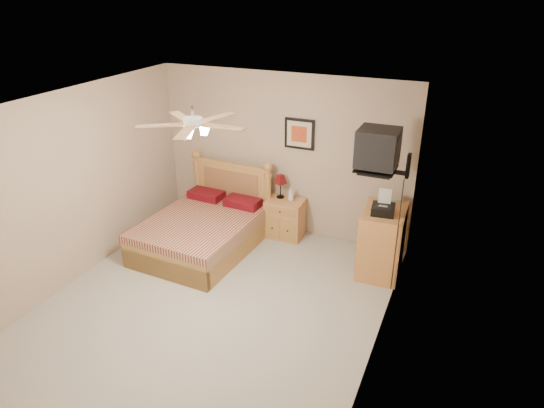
{
  "coord_description": "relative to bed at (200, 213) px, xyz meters",
  "views": [
    {
      "loc": [
        2.63,
        -4.29,
        3.68
      ],
      "look_at": [
        0.4,
        0.9,
        1.07
      ],
      "focal_mm": 32.0,
      "sensor_mm": 36.0,
      "label": 1
    }
  ],
  "objects": [
    {
      "name": "wall_back",
      "position": [
        0.84,
        1.13,
        0.65
      ],
      "size": [
        4.0,
        0.04,
        2.5
      ],
      "primitive_type": "cube",
      "color": "tan",
      "rests_on": "ground"
    },
    {
      "name": "fax_machine",
      "position": [
        2.57,
        0.34,
        0.49
      ],
      "size": [
        0.32,
        0.34,
        0.31
      ],
      "primitive_type": null,
      "rotation": [
        0.0,
        0.0,
        0.11
      ],
      "color": "black",
      "rests_on": "dresser"
    },
    {
      "name": "nightstand",
      "position": [
        0.99,
        0.88,
        -0.29
      ],
      "size": [
        0.58,
        0.44,
        0.61
      ],
      "primitive_type": "cube",
      "rotation": [
        0.0,
        0.0,
        0.03
      ],
      "color": "tan",
      "rests_on": "ground"
    },
    {
      "name": "ceiling",
      "position": [
        0.84,
        -1.12,
        1.9
      ],
      "size": [
        4.0,
        4.5,
        0.04
      ],
      "primitive_type": "cube",
      "color": "white",
      "rests_on": "ground"
    },
    {
      "name": "wall_tv",
      "position": [
        2.59,
        0.22,
        1.21
      ],
      "size": [
        0.56,
        0.46,
        0.58
      ],
      "primitive_type": null,
      "color": "black",
      "rests_on": "wall_right"
    },
    {
      "name": "wall_front",
      "position": [
        0.84,
        -3.37,
        0.65
      ],
      "size": [
        4.0,
        0.04,
        2.5
      ],
      "primitive_type": "cube",
      "color": "tan",
      "rests_on": "ground"
    },
    {
      "name": "wall_right",
      "position": [
        2.84,
        -1.12,
        0.65
      ],
      "size": [
        0.04,
        4.5,
        2.5
      ],
      "primitive_type": "cube",
      "color": "tan",
      "rests_on": "ground"
    },
    {
      "name": "magazine_lower",
      "position": [
        2.51,
        0.78,
        0.35
      ],
      "size": [
        0.26,
        0.3,
        0.02
      ],
      "primitive_type": "imported",
      "rotation": [
        0.0,
        0.0,
        0.36
      ],
      "color": "#C1B19B",
      "rests_on": "dresser"
    },
    {
      "name": "ceiling_fan",
      "position": [
        0.84,
        -1.32,
        1.76
      ],
      "size": [
        1.14,
        1.14,
        0.28
      ],
      "primitive_type": null,
      "color": "white",
      "rests_on": "ceiling"
    },
    {
      "name": "dresser",
      "position": [
        2.57,
        0.46,
        -0.13
      ],
      "size": [
        0.59,
        0.82,
        0.93
      ],
      "primitive_type": "cube",
      "rotation": [
        0.0,
        0.0,
        0.05
      ],
      "color": "#BE6E39",
      "rests_on": "ground"
    },
    {
      "name": "lotion_bottle",
      "position": [
        1.07,
        0.92,
        0.13
      ],
      "size": [
        0.1,
        0.1,
        0.23
      ],
      "primitive_type": "imported",
      "rotation": [
        0.0,
        0.0,
        0.14
      ],
      "color": "silver",
      "rests_on": "nightstand"
    },
    {
      "name": "bed",
      "position": [
        0.0,
        0.0,
        0.0
      ],
      "size": [
        1.51,
        1.92,
        1.2
      ],
      "primitive_type": null,
      "rotation": [
        0.0,
        0.0,
        -0.05
      ],
      "color": "#AF7841",
      "rests_on": "ground"
    },
    {
      "name": "wall_left",
      "position": [
        -1.16,
        -1.12,
        0.65
      ],
      "size": [
        0.04,
        4.5,
        2.5
      ],
      "primitive_type": "cube",
      "color": "tan",
      "rests_on": "ground"
    },
    {
      "name": "table_lamp",
      "position": [
        0.88,
        0.96,
        0.2
      ],
      "size": [
        0.26,
        0.26,
        0.38
      ],
      "primitive_type": null,
      "rotation": [
        0.0,
        0.0,
        0.35
      ],
      "color": "#5E0F12",
      "rests_on": "nightstand"
    },
    {
      "name": "floor",
      "position": [
        0.84,
        -1.12,
        -0.6
      ],
      "size": [
        4.5,
        4.5,
        0.0
      ],
      "primitive_type": "plane",
      "color": "#A09B91",
      "rests_on": "ground"
    },
    {
      "name": "framed_picture",
      "position": [
        1.11,
        1.11,
        1.02
      ],
      "size": [
        0.46,
        0.04,
        0.46
      ],
      "primitive_type": "cube",
      "color": "black",
      "rests_on": "wall_back"
    },
    {
      "name": "magazine_upper",
      "position": [
        2.54,
        0.8,
        0.37
      ],
      "size": [
        0.28,
        0.31,
        0.02
      ],
      "primitive_type": "imported",
      "rotation": [
        0.0,
        0.0,
        0.44
      ],
      "color": "tan",
      "rests_on": "magazine_lower"
    }
  ]
}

